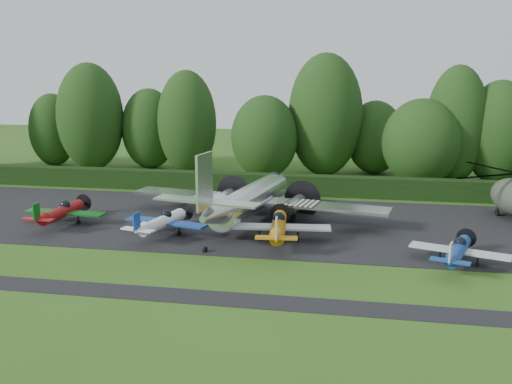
% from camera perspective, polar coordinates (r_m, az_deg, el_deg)
% --- Properties ---
extents(ground, '(160.00, 160.00, 0.00)m').
position_cam_1_polar(ground, '(38.08, -4.60, -6.90)').
color(ground, '#345B19').
rests_on(ground, ground).
extents(apron, '(70.00, 18.00, 0.01)m').
position_cam_1_polar(apron, '(47.37, -1.54, -2.96)').
color(apron, black).
rests_on(apron, ground).
extents(taxiway_verge, '(70.00, 2.00, 0.00)m').
position_cam_1_polar(taxiway_verge, '(32.70, -7.31, -10.30)').
color(taxiway_verge, black).
rests_on(taxiway_verge, ground).
extents(hedgerow, '(90.00, 1.60, 2.00)m').
position_cam_1_polar(hedgerow, '(57.87, 0.67, -0.12)').
color(hedgerow, black).
rests_on(hedgerow, ground).
extents(transport_plane, '(22.39, 17.17, 7.17)m').
position_cam_1_polar(transport_plane, '(46.43, -0.60, -0.73)').
color(transport_plane, silver).
rests_on(transport_plane, ground).
extents(light_plane_red, '(6.80, 7.15, 2.61)m').
position_cam_1_polar(light_plane_red, '(48.71, -18.84, -1.89)').
color(light_plane_red, maroon).
rests_on(light_plane_red, ground).
extents(light_plane_white, '(6.74, 7.09, 2.59)m').
position_cam_1_polar(light_plane_white, '(43.86, -9.32, -2.93)').
color(light_plane_white, white).
rests_on(light_plane_white, ground).
extents(light_plane_orange, '(7.61, 8.00, 2.92)m').
position_cam_1_polar(light_plane_orange, '(41.51, 2.27, -3.46)').
color(light_plane_orange, '#B9710A').
rests_on(light_plane_orange, ground).
extents(light_plane_blue, '(6.32, 6.64, 2.43)m').
position_cam_1_polar(light_plane_blue, '(39.10, 19.58, -5.52)').
color(light_plane_blue, navy).
rests_on(light_plane_blue, ground).
extents(tree_1, '(7.64, 7.64, 9.47)m').
position_cam_1_polar(tree_1, '(65.10, 0.86, 5.51)').
color(tree_1, black).
rests_on(tree_1, ground).
extents(tree_3, '(7.18, 7.18, 11.25)m').
position_cam_1_polar(tree_3, '(67.03, 23.07, 5.49)').
color(tree_3, black).
rests_on(tree_3, ground).
extents(tree_4, '(5.90, 5.90, 9.29)m').
position_cam_1_polar(tree_4, '(77.81, -19.65, 5.86)').
color(tree_4, black).
rests_on(tree_4, ground).
extents(tree_5, '(8.02, 8.02, 13.10)m').
position_cam_1_polar(tree_5, '(72.98, -16.24, 7.20)').
color(tree_5, black).
rests_on(tree_5, ground).
extents(tree_6, '(6.74, 6.74, 8.71)m').
position_cam_1_polar(tree_6, '(69.52, 11.80, 5.38)').
color(tree_6, black).
rests_on(tree_6, ground).
extents(tree_7, '(6.94, 6.94, 12.24)m').
position_cam_1_polar(tree_7, '(68.20, -6.92, 6.91)').
color(tree_7, black).
rests_on(tree_7, ground).
extents(tree_8, '(6.87, 6.87, 9.99)m').
position_cam_1_polar(tree_8, '(72.58, -10.60, 6.23)').
color(tree_8, black).
rests_on(tree_8, ground).
extents(tree_10, '(8.57, 8.57, 14.18)m').
position_cam_1_polar(tree_10, '(66.91, 6.94, 7.64)').
color(tree_10, black).
rests_on(tree_10, ground).
extents(tree_11, '(6.59, 6.59, 12.83)m').
position_cam_1_polar(tree_11, '(65.82, 19.37, 6.36)').
color(tree_11, black).
rests_on(tree_11, ground).
extents(tree_13, '(8.38, 8.38, 9.32)m').
position_cam_1_polar(tree_13, '(63.76, 16.23, 4.81)').
color(tree_13, black).
rests_on(tree_13, ground).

